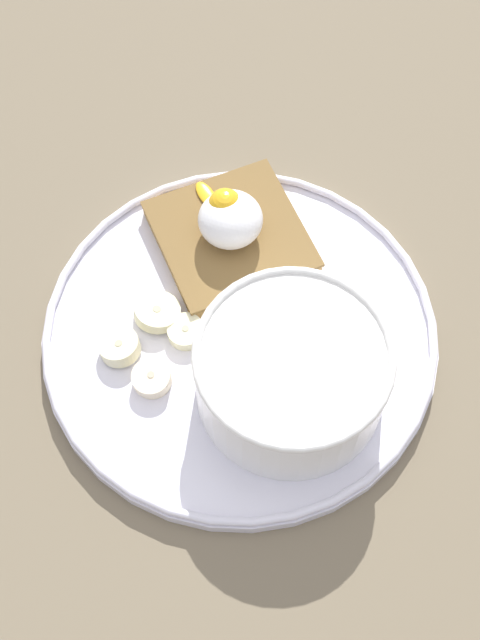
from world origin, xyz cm
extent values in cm
cube|color=#71644D|center=(0.00, 0.00, 1.00)|extent=(120.00, 120.00, 2.00)
cylinder|color=white|center=(0.00, 0.00, 2.50)|extent=(28.73, 28.73, 1.00)
torus|color=white|center=(0.00, 0.00, 3.30)|extent=(28.53, 28.53, 0.60)
cylinder|color=white|center=(0.24, 5.77, 5.96)|extent=(13.06, 13.06, 5.91)
torus|color=white|center=(0.24, 5.77, 8.91)|extent=(13.26, 13.26, 0.60)
cylinder|color=beige|center=(0.24, 5.77, 5.41)|extent=(11.66, 11.66, 4.42)
ellipsoid|color=beige|center=(0.24, 5.77, 7.42)|extent=(11.08, 11.08, 1.20)
ellipsoid|color=#C9B98E|center=(0.81, 2.51, 7.73)|extent=(1.52, 1.71, 0.62)
ellipsoid|color=olive|center=(1.76, 5.19, 7.73)|extent=(1.73, 1.67, 0.63)
ellipsoid|color=tan|center=(0.62, 4.84, 7.80)|extent=(1.60, 2.02, 0.76)
ellipsoid|color=tan|center=(-3.09, 7.85, 7.81)|extent=(1.70, 2.10, 0.78)
ellipsoid|color=tan|center=(1.19, 5.10, 7.80)|extent=(2.00, 1.55, 0.76)
ellipsoid|color=#97624D|center=(1.65, 7.41, 7.83)|extent=(1.99, 1.35, 0.82)
cube|color=brown|center=(-4.09, -6.60, 4.30)|extent=(12.85, 12.85, 0.30)
cube|color=#A77E44|center=(-4.09, -6.60, 3.70)|extent=(12.60, 12.60, 1.40)
ellipsoid|color=white|center=(-4.09, -6.60, 6.18)|extent=(4.82, 4.79, 3.55)
sphere|color=yellow|center=(-4.20, -7.38, 7.03)|extent=(2.49, 2.49, 2.49)
ellipsoid|color=yellow|center=(-4.61, -10.37, 4.60)|extent=(1.57, 2.94, 0.36)
cylinder|color=#F5F0BE|center=(3.22, -2.22, 3.52)|extent=(3.39, 3.37, 1.08)
cylinder|color=#BFBB94|center=(3.22, -2.22, 4.02)|extent=(0.61, 0.61, 0.14)
cylinder|color=beige|center=(3.97, -4.74, 3.61)|extent=(4.09, 4.01, 1.53)
cylinder|color=#B2AC87|center=(3.97, -4.74, 4.04)|extent=(0.73, 0.72, 0.24)
cylinder|color=#FAE7C0|center=(7.28, -0.60, 3.66)|extent=(3.72, 3.67, 1.44)
cylinder|color=#C3B496|center=(7.28, -0.60, 4.26)|extent=(0.66, 0.66, 0.16)
cylinder|color=beige|center=(7.72, -4.00, 3.67)|extent=(3.24, 3.37, 1.58)
cylinder|color=#B5AF89|center=(7.72, -4.00, 4.21)|extent=(0.58, 0.59, 0.21)
camera|label=1|loc=(17.61, 23.37, 60.51)|focal=50.00mm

